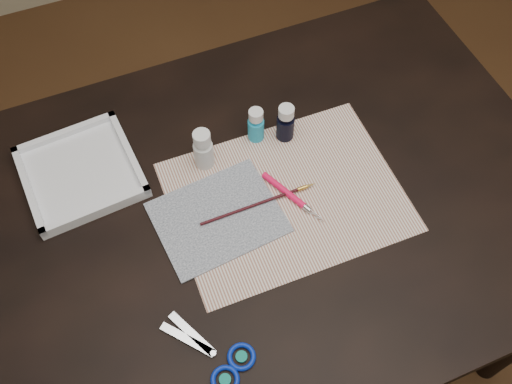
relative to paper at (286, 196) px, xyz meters
name	(u,v)px	position (x,y,z in m)	size (l,w,h in m)	color
ground	(256,326)	(-0.06, 0.01, -0.76)	(3.50, 3.50, 0.02)	#422614
table	(256,278)	(-0.06, 0.01, -0.38)	(1.30, 0.90, 0.75)	black
paper	(286,196)	(0.00, 0.00, 0.00)	(0.46, 0.35, 0.00)	white
canvas	(218,217)	(-0.15, 0.01, 0.00)	(0.24, 0.19, 0.00)	black
paint_bottle_white	(203,149)	(-0.13, 0.14, 0.05)	(0.04, 0.04, 0.10)	silver
paint_bottle_cyan	(256,125)	(0.00, 0.16, 0.04)	(0.04, 0.04, 0.09)	#1EA1CC
paint_bottle_navy	(286,123)	(0.06, 0.14, 0.05)	(0.04, 0.04, 0.09)	black
paintbrush	(259,203)	(-0.06, 0.00, 0.01)	(0.25, 0.01, 0.01)	black
craft_knife	(294,198)	(0.01, -0.01, 0.01)	(0.17, 0.01, 0.01)	#FF114E
scissors	(203,351)	(-0.27, -0.24, 0.00)	(0.20, 0.10, 0.01)	silver
palette_tray	(81,172)	(-0.38, 0.21, 0.01)	(0.23, 0.23, 0.03)	white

